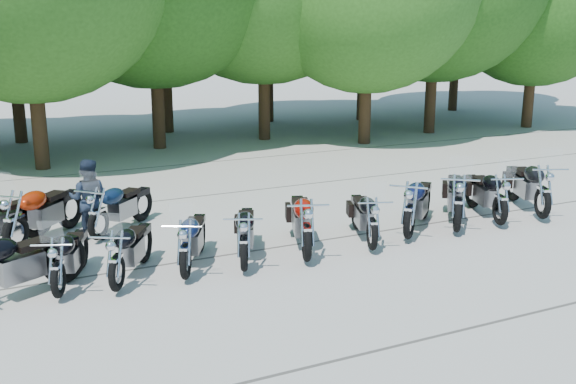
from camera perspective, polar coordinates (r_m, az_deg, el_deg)
name	(u,v)px	position (r m, az deg, el deg)	size (l,w,h in m)	color
ground	(324,270)	(12.16, 3.08, -6.60)	(90.00, 90.00, 0.00)	#A8A198
motorcycle_1	(57,266)	(11.26, -18.96, -5.95)	(0.63, 2.06, 1.16)	black
motorcycle_2	(116,259)	(11.24, -14.36, -5.53)	(0.65, 2.13, 1.21)	black
motorcycle_3	(185,248)	(11.52, -8.71, -4.70)	(0.66, 2.17, 1.23)	#0E183D
motorcycle_4	(244,240)	(11.77, -3.75, -4.11)	(0.67, 2.20, 1.24)	black
motorcycle_5	(307,228)	(12.19, 1.59, -3.10)	(0.74, 2.44, 1.38)	#880B04
motorcycle_6	(372,222)	(12.92, 7.17, -2.55)	(0.66, 2.17, 1.23)	black
motorcycle_7	(410,209)	(13.65, 10.28, -1.39)	(0.75, 2.47, 1.40)	black
motorcycle_8	(458,201)	(14.30, 14.21, -0.78)	(0.78, 2.56, 1.45)	black
motorcycle_9	(501,198)	(15.08, 17.59, -0.50)	(0.71, 2.33, 1.32)	black
motorcycle_10	(544,190)	(15.84, 20.84, 0.14)	(0.78, 2.55, 1.44)	black
motorcycle_12	(14,219)	(13.72, -22.16, -2.14)	(0.76, 2.48, 1.40)	#9A1F05
motorcycle_13	(98,212)	(13.94, -15.82, -1.64)	(0.69, 2.26, 1.28)	#0B1A31
rider_1	(89,199)	(14.26, -16.53, -0.56)	(0.80, 0.62, 1.65)	#1A2436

